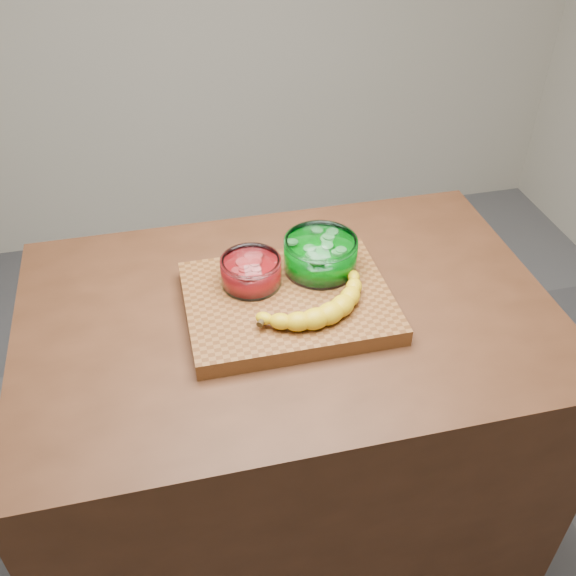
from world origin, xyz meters
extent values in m
plane|color=#56565A|center=(0.00, 0.00, 0.00)|extent=(3.50, 3.50, 0.00)
cube|color=#472615|center=(0.00, 0.00, 0.45)|extent=(1.20, 0.80, 0.90)
cube|color=brown|center=(0.00, 0.00, 0.92)|extent=(0.45, 0.35, 0.04)
cylinder|color=white|center=(-0.07, 0.06, 0.97)|extent=(0.14, 0.14, 0.06)
cylinder|color=red|center=(-0.07, 0.06, 0.96)|extent=(0.11, 0.11, 0.04)
cylinder|color=#FF5052|center=(-0.07, 0.06, 0.99)|extent=(0.11, 0.11, 0.02)
cylinder|color=white|center=(0.09, 0.08, 0.98)|extent=(0.17, 0.17, 0.08)
cylinder|color=#008C0D|center=(0.09, 0.08, 0.97)|extent=(0.15, 0.15, 0.04)
cylinder|color=#66D966|center=(0.09, 0.08, 1.00)|extent=(0.14, 0.14, 0.02)
camera|label=1|loc=(-0.25, -1.06, 1.84)|focal=40.00mm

